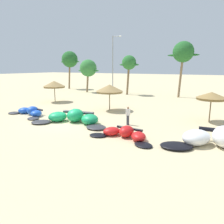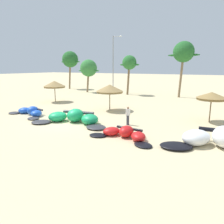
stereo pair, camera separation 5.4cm
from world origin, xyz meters
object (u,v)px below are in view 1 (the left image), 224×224
(kite_left, at_px, (30,112))
(beach_umbrella_middle, at_px, (110,89))
(kite_left_of_center, at_px, (73,118))
(beach_umbrella_near_van, at_px, (54,84))
(palm_left_of_gap, at_px, (129,63))
(person_near_kites, at_px, (128,116))
(beach_umbrella_near_palms, at_px, (212,96))
(palm_left, at_px, (88,68))
(lamppost_west, at_px, (113,62))
(kite_center, at_px, (125,134))
(palm_leftmost, at_px, (70,60))
(palm_center_left, at_px, (183,52))

(kite_left, xyz_separation_m, beach_umbrella_middle, (6.12, 6.23, 2.19))
(kite_left_of_center, relative_size, beach_umbrella_near_van, 2.35)
(palm_left_of_gap, bearing_deg, person_near_kites, -65.44)
(kite_left_of_center, relative_size, beach_umbrella_near_palms, 2.64)
(palm_left, distance_m, palm_left_of_gap, 8.63)
(beach_umbrella_middle, bearing_deg, kite_left_of_center, -90.88)
(beach_umbrella_near_palms, xyz_separation_m, palm_left, (-23.22, 13.55, 2.27))
(kite_left, height_order, lamppost_west, lamppost_west)
(kite_center, bearing_deg, palm_left, 130.59)
(kite_left, bearing_deg, beach_umbrella_middle, 45.56)
(kite_left_of_center, bearing_deg, kite_left, 177.95)
(beach_umbrella_near_van, bearing_deg, kite_left_of_center, -38.52)
(beach_umbrella_near_van, height_order, palm_leftmost, palm_leftmost)
(kite_left_of_center, relative_size, person_near_kites, 4.53)
(kite_center, xyz_separation_m, palm_left_of_gap, (-9.75, 21.83, 5.28))
(beach_umbrella_near_van, relative_size, palm_left, 0.49)
(palm_left_of_gap, xyz_separation_m, palm_center_left, (8.99, 1.07, 1.63))
(beach_umbrella_middle, distance_m, palm_leftmost, 26.35)
(palm_leftmost, xyz_separation_m, palm_center_left, (24.94, -1.82, 0.67))
(person_near_kites, xyz_separation_m, palm_left, (-17.06, 18.14, 3.87))
(kite_center, relative_size, beach_umbrella_near_palms, 1.86)
(kite_left, bearing_deg, palm_center_left, 62.26)
(kite_left, relative_size, kite_left_of_center, 0.73)
(kite_center, bearing_deg, beach_umbrella_middle, 126.12)
(beach_umbrella_middle, relative_size, person_near_kites, 1.95)
(beach_umbrella_near_palms, xyz_separation_m, palm_center_left, (-5.66, 15.06, 4.81))
(kite_left, relative_size, palm_left_of_gap, 0.76)
(palm_center_left, bearing_deg, kite_left_of_center, -103.47)
(beach_umbrella_near_van, xyz_separation_m, palm_leftmost, (-9.96, 15.38, 4.02))
(kite_left, distance_m, beach_umbrella_middle, 9.00)
(kite_left, bearing_deg, kite_center, -8.15)
(kite_center, distance_m, palm_left_of_gap, 24.49)
(kite_left_of_center, bearing_deg, palm_leftmost, 130.46)
(kite_left_of_center, xyz_separation_m, palm_left_of_gap, (-3.86, 20.34, 5.13))
(kite_left_of_center, xyz_separation_m, kite_center, (5.89, -1.49, -0.15))
(kite_center, height_order, palm_leftmost, palm_leftmost)
(beach_umbrella_near_van, xyz_separation_m, palm_left, (-2.57, 12.05, 2.15))
(beach_umbrella_near_van, distance_m, palm_center_left, 20.74)
(beach_umbrella_near_palms, relative_size, palm_left_of_gap, 0.40)
(palm_left, bearing_deg, person_near_kites, -46.76)
(beach_umbrella_middle, xyz_separation_m, palm_leftmost, (-19.91, 16.78, 4.03))
(beach_umbrella_near_palms, bearing_deg, person_near_kites, -143.28)
(palm_left, distance_m, lamppost_west, 5.11)
(kite_left_of_center, bearing_deg, palm_left, 121.99)
(beach_umbrella_middle, height_order, beach_umbrella_near_palms, beach_umbrella_middle)
(beach_umbrella_near_palms, xyz_separation_m, palm_leftmost, (-30.60, 16.88, 4.14))
(kite_left, relative_size, beach_umbrella_near_van, 1.71)
(beach_umbrella_near_van, distance_m, beach_umbrella_middle, 10.05)
(palm_center_left, bearing_deg, person_near_kites, -91.44)
(kite_center, xyz_separation_m, lamppost_west, (-13.75, 23.31, 5.60))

